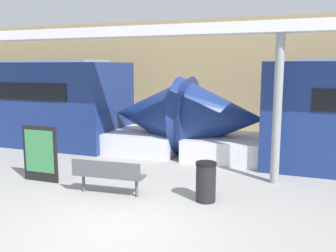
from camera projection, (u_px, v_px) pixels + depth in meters
ground_plane at (118, 227)px, 6.98m from camera, size 60.00×60.00×0.00m
station_wall at (231, 77)px, 16.19m from camera, size 56.00×0.20×5.00m
bench_near at (108, 173)px, 8.65m from camera, size 1.73×0.56×0.83m
trash_bin at (206, 182)px, 8.27m from camera, size 0.47×0.47×0.89m
poster_board at (40, 154)px, 9.67m from camera, size 1.03×0.07×1.46m
support_column_near at (277, 110)px, 9.36m from camera, size 0.22×0.22×3.78m
canopy_beam at (281, 27)px, 9.03m from camera, size 28.00×0.60×0.28m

